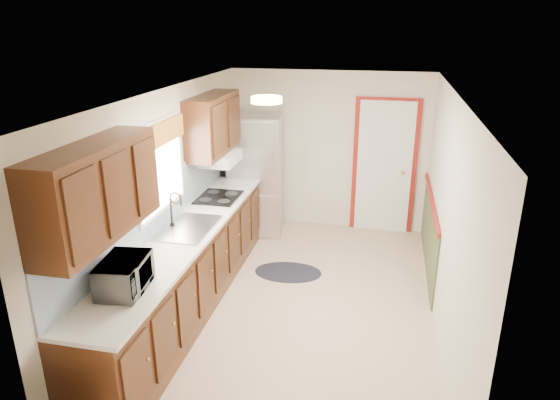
% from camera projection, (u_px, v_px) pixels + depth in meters
% --- Properties ---
extents(room_shell, '(3.20, 5.20, 2.52)m').
position_uv_depth(room_shell, '(299.00, 208.00, 5.30)').
color(room_shell, '#C7AD8C').
rests_on(room_shell, ground).
extents(kitchen_run, '(0.63, 4.00, 2.20)m').
position_uv_depth(kitchen_run, '(182.00, 242.00, 5.41)').
color(kitchen_run, '#3A1C0D').
rests_on(kitchen_run, ground).
extents(back_wall_trim, '(1.12, 2.30, 2.08)m').
position_uv_depth(back_wall_trim, '(393.00, 180.00, 7.24)').
color(back_wall_trim, maroon).
rests_on(back_wall_trim, ground).
extents(ceiling_fixture, '(0.30, 0.30, 0.06)m').
position_uv_depth(ceiling_fixture, '(267.00, 100.00, 4.78)').
color(ceiling_fixture, '#FFD88C').
rests_on(ceiling_fixture, room_shell).
extents(microwave, '(0.34, 0.54, 0.34)m').
position_uv_depth(microwave, '(124.00, 272.00, 4.13)').
color(microwave, white).
rests_on(microwave, kitchen_run).
extents(refrigerator, '(0.83, 0.79, 1.79)m').
position_uv_depth(refrigerator, '(256.00, 174.00, 7.49)').
color(refrigerator, '#B7B7BC').
rests_on(refrigerator, ground).
extents(rug, '(0.90, 0.62, 0.01)m').
position_uv_depth(rug, '(288.00, 272.00, 6.45)').
color(rug, black).
rests_on(rug, ground).
extents(cooktop, '(0.50, 0.60, 0.02)m').
position_uv_depth(cooktop, '(219.00, 197.00, 6.36)').
color(cooktop, black).
rests_on(cooktop, kitchen_run).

